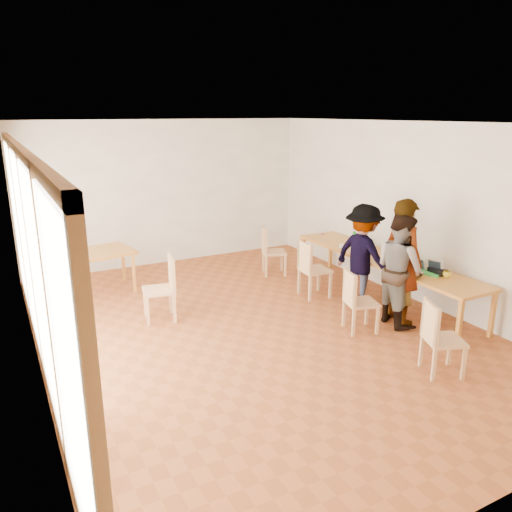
{
  "coord_description": "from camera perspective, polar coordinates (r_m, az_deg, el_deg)",
  "views": [
    {
      "loc": [
        -3.25,
        -6.1,
        3.14
      ],
      "look_at": [
        0.06,
        0.12,
        1.1
      ],
      "focal_mm": 35.0,
      "sensor_mm": 36.0,
      "label": 1
    }
  ],
  "objects": [
    {
      "name": "chair_far",
      "position": [
        8.69,
        6.17,
        -0.84
      ],
      "size": [
        0.51,
        0.51,
        0.53
      ],
      "rotation": [
        0.0,
        0.0,
        -0.09
      ],
      "color": "#DEAE6F",
      "rests_on": "ground"
    },
    {
      "name": "wall_back",
      "position": [
        10.73,
        -10.12,
        7.11
      ],
      "size": [
        6.0,
        0.1,
        3.0
      ],
      "primitive_type": "cube",
      "color": "white",
      "rests_on": "ground"
    },
    {
      "name": "side_table",
      "position": [
        9.39,
        -16.81,
        0.19
      ],
      "size": [
        0.9,
        0.9,
        0.75
      ],
      "rotation": [
        0.0,
        0.0,
        0.15
      ],
      "color": "orange",
      "rests_on": "ground"
    },
    {
      "name": "chair_spare",
      "position": [
        7.84,
        -10.32,
        -2.85
      ],
      "size": [
        0.55,
        0.55,
        0.54
      ],
      "rotation": [
        0.0,
        0.0,
        2.96
      ],
      "color": "#DEAE6F",
      "rests_on": "ground"
    },
    {
      "name": "clear_glass",
      "position": [
        9.29,
        13.31,
        1.08
      ],
      "size": [
        0.07,
        0.07,
        0.09
      ],
      "primitive_type": "cylinder",
      "color": "silver",
      "rests_on": "communal_table"
    },
    {
      "name": "laptop_far",
      "position": [
        9.45,
        11.32,
        1.53
      ],
      "size": [
        0.28,
        0.29,
        0.2
      ],
      "rotation": [
        0.0,
        0.0,
        -0.4
      ],
      "color": "#3DD150",
      "rests_on": "communal_table"
    },
    {
      "name": "green_bottle",
      "position": [
        9.34,
        11.14,
        1.91
      ],
      "size": [
        0.07,
        0.07,
        0.28
      ],
      "primitive_type": "cylinder",
      "color": "#1D7A22",
      "rests_on": "communal_table"
    },
    {
      "name": "chair_mid",
      "position": [
        7.44,
        11.3,
        -4.39
      ],
      "size": [
        0.53,
        0.53,
        0.49
      ],
      "rotation": [
        0.0,
        0.0,
        -0.28
      ],
      "color": "#DEAE6F",
      "rests_on": "ground"
    },
    {
      "name": "wall_right",
      "position": [
        8.89,
        17.46,
        4.77
      ],
      "size": [
        0.1,
        8.0,
        3.0
      ],
      "primitive_type": "cube",
      "color": "white",
      "rests_on": "ground"
    },
    {
      "name": "chair_empty",
      "position": [
        9.88,
        1.51,
        1.13
      ],
      "size": [
        0.57,
        0.57,
        0.51
      ],
      "rotation": [
        0.0,
        0.0,
        -0.36
      ],
      "color": "#DEAE6F",
      "rests_on": "ground"
    },
    {
      "name": "black_pouch",
      "position": [
        8.11,
        20.01,
        -1.66
      ],
      "size": [
        0.16,
        0.26,
        0.09
      ],
      "primitive_type": "cube",
      "color": "black",
      "rests_on": "communal_table"
    },
    {
      "name": "laptop_mid",
      "position": [
        8.22,
        17.97,
        -1.16
      ],
      "size": [
        0.22,
        0.25,
        0.2
      ],
      "rotation": [
        0.0,
        0.0,
        0.06
      ],
      "color": "#3DD150",
      "rests_on": "communal_table"
    },
    {
      "name": "person_near",
      "position": [
        7.85,
        16.45,
        -0.62
      ],
      "size": [
        0.49,
        0.72,
        1.93
      ],
      "primitive_type": "imported",
      "rotation": [
        0.0,
        0.0,
        1.53
      ],
      "color": "gray",
      "rests_on": "ground"
    },
    {
      "name": "wall_front",
      "position": [
        4.2,
        27.01,
        -8.69
      ],
      "size": [
        6.0,
        0.1,
        3.0
      ],
      "primitive_type": "cube",
      "color": "white",
      "rests_on": "ground"
    },
    {
      "name": "ceiling",
      "position": [
        6.91,
        0.07,
        15.16
      ],
      "size": [
        6.0,
        8.0,
        0.04
      ],
      "primitive_type": "cube",
      "color": "white",
      "rests_on": "wall_back"
    },
    {
      "name": "ground",
      "position": [
        7.59,
        0.06,
        -8.28
      ],
      "size": [
        8.0,
        8.0,
        0.0
      ],
      "primitive_type": "plane",
      "color": "#9F5026",
      "rests_on": "ground"
    },
    {
      "name": "communal_table",
      "position": [
        8.79,
        14.31,
        -0.46
      ],
      "size": [
        0.8,
        4.0,
        0.75
      ],
      "color": "orange",
      "rests_on": "ground"
    },
    {
      "name": "person_far",
      "position": [
        8.44,
        12.15,
        0.08
      ],
      "size": [
        0.83,
        1.2,
        1.71
      ],
      "primitive_type": "imported",
      "rotation": [
        0.0,
        0.0,
        1.76
      ],
      "color": "gray",
      "rests_on": "ground"
    },
    {
      "name": "yellow_mug",
      "position": [
        8.0,
        20.98,
        -1.99
      ],
      "size": [
        0.14,
        0.14,
        0.09
      ],
      "primitive_type": "imported",
      "rotation": [
        0.0,
        0.0,
        0.17
      ],
      "color": "gold",
      "rests_on": "communal_table"
    },
    {
      "name": "window_wall",
      "position": [
        6.32,
        -24.34,
        -0.36
      ],
      "size": [
        0.1,
        8.0,
        3.0
      ],
      "primitive_type": "cube",
      "color": "white",
      "rests_on": "ground"
    },
    {
      "name": "condiment_cup",
      "position": [
        9.26,
        9.74,
        1.15
      ],
      "size": [
        0.08,
        0.08,
        0.06
      ],
      "primitive_type": "cylinder",
      "color": "white",
      "rests_on": "communal_table"
    },
    {
      "name": "person_mid",
      "position": [
        7.82,
        16.11,
        -1.46
      ],
      "size": [
        0.77,
        0.92,
        1.72
      ],
      "primitive_type": "imported",
      "rotation": [
        0.0,
        0.0,
        1.42
      ],
      "color": "gray",
      "rests_on": "ground"
    },
    {
      "name": "chair_near",
      "position": [
        6.52,
        19.99,
        -8.05
      ],
      "size": [
        0.57,
        0.57,
        0.5
      ],
      "rotation": [
        0.0,
        0.0,
        -0.4
      ],
      "color": "#DEAE6F",
      "rests_on": "ground"
    },
    {
      "name": "pink_phone",
      "position": [
        10.21,
        7.56,
        2.51
      ],
      "size": [
        0.05,
        0.1,
        0.01
      ],
      "primitive_type": "cube",
      "color": "#BB426F",
      "rests_on": "communal_table"
    },
    {
      "name": "laptop_near",
      "position": [
        8.11,
        19.59,
        -1.5
      ],
      "size": [
        0.31,
        0.32,
        0.23
      ],
      "rotation": [
        0.0,
        0.0,
        0.31
      ],
      "color": "#3DD150",
      "rests_on": "communal_table"
    }
  ]
}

